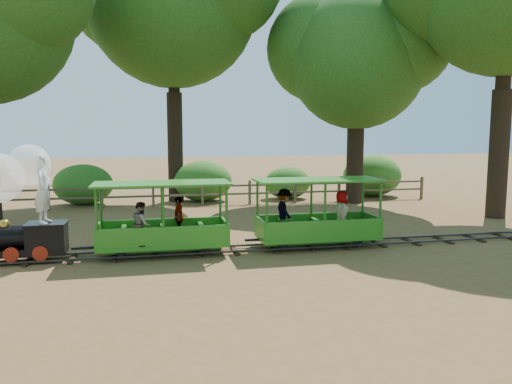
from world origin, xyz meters
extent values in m
plane|color=brown|center=(0.00, 0.00, 0.00)|extent=(90.00, 90.00, 0.00)
cube|color=#3F3D3A|center=(0.00, -0.30, 0.08)|extent=(22.00, 0.05, 0.05)
cube|color=#3F3D3A|center=(0.00, 0.30, 0.08)|extent=(22.00, 0.05, 0.05)
cube|color=#382314|center=(0.00, 0.00, 0.03)|extent=(0.12, 1.00, 0.05)
cube|color=#382314|center=(-5.00, 0.00, 0.03)|extent=(0.12, 1.00, 0.05)
cube|color=#382314|center=(5.00, 0.00, 0.03)|extent=(0.12, 1.00, 0.05)
cube|color=black|center=(-6.19, 0.00, 0.28)|extent=(2.14, 0.68, 0.18)
cylinder|color=black|center=(-6.53, 0.00, 0.64)|extent=(1.36, 0.55, 0.55)
sphere|color=#C08D2E|center=(-6.48, 0.00, 0.93)|extent=(0.25, 0.25, 0.25)
cube|color=black|center=(-5.55, 0.00, 0.63)|extent=(0.88, 0.68, 0.54)
cube|color=black|center=(-5.55, 0.00, 0.92)|extent=(0.93, 0.74, 0.04)
cylinder|color=#9C1C0E|center=(-6.29, -0.35, 0.28)|extent=(0.35, 0.06, 0.35)
cylinder|color=#9C1C0E|center=(-6.29, 0.35, 0.28)|extent=(0.35, 0.06, 0.35)
cylinder|color=#9C1C0E|center=(-5.65, -0.35, 0.28)|extent=(0.35, 0.06, 0.35)
cylinder|color=#9C1C0E|center=(-5.65, 0.35, 0.28)|extent=(0.35, 0.06, 0.35)
sphere|color=white|center=(-5.90, 0.15, 2.31)|extent=(0.97, 0.97, 0.97)
imported|color=white|center=(-5.57, -0.06, 1.76)|extent=(0.46, 0.64, 1.65)
cube|color=#2B7F1B|center=(-2.82, 0.00, 0.31)|extent=(3.21, 1.23, 0.09)
cube|color=#236116|center=(-2.82, 0.00, 0.19)|extent=(2.89, 0.47, 0.13)
cube|color=#2B7F1B|center=(-2.82, -0.58, 0.59)|extent=(3.21, 0.06, 0.47)
cube|color=#2B7F1B|center=(-2.82, 0.58, 0.59)|extent=(3.21, 0.06, 0.47)
cube|color=#2B7F1B|center=(-2.82, 0.00, 1.82)|extent=(3.35, 1.37, 0.05)
cylinder|color=#236116|center=(-4.35, -0.56, 1.06)|extent=(0.07, 0.07, 1.51)
cylinder|color=#236116|center=(-4.35, 0.56, 1.06)|extent=(0.07, 0.07, 1.51)
cylinder|color=#236116|center=(-1.29, -0.56, 1.06)|extent=(0.07, 0.07, 1.51)
cylinder|color=#236116|center=(-1.29, 0.56, 1.06)|extent=(0.07, 0.07, 1.51)
cube|color=#236116|center=(-3.78, 0.00, 0.54)|extent=(0.11, 1.04, 0.38)
cube|color=#236116|center=(-2.82, 0.00, 0.54)|extent=(0.11, 1.04, 0.38)
cube|color=#236116|center=(-1.86, 0.00, 0.54)|extent=(0.11, 1.04, 0.38)
cylinder|color=black|center=(-3.84, -0.32, 0.23)|extent=(0.26, 0.06, 0.26)
cylinder|color=black|center=(-3.84, 0.32, 0.23)|extent=(0.26, 0.06, 0.26)
cylinder|color=black|center=(-1.79, -0.32, 0.23)|extent=(0.26, 0.06, 0.26)
cylinder|color=black|center=(-1.79, 0.32, 0.23)|extent=(0.26, 0.06, 0.26)
imported|color=gray|center=(-3.33, -0.38, 0.89)|extent=(0.45, 0.55, 1.07)
imported|color=gray|center=(-2.41, 0.39, 0.89)|extent=(0.30, 0.64, 1.06)
cube|color=#2B7F1B|center=(1.25, 0.00, 0.31)|extent=(3.21, 1.23, 0.09)
cube|color=#236116|center=(1.25, 0.00, 0.19)|extent=(2.89, 0.47, 0.13)
cube|color=#2B7F1B|center=(1.25, -0.58, 0.59)|extent=(3.21, 0.06, 0.47)
cube|color=#2B7F1B|center=(1.25, 0.58, 0.59)|extent=(3.21, 0.06, 0.47)
cube|color=#2B7F1B|center=(1.25, 0.00, 1.82)|extent=(3.35, 1.37, 0.05)
cylinder|color=#236116|center=(-0.28, -0.56, 1.06)|extent=(0.07, 0.07, 1.51)
cylinder|color=#236116|center=(-0.28, 0.56, 1.06)|extent=(0.07, 0.07, 1.51)
cylinder|color=#236116|center=(2.78, -0.56, 1.06)|extent=(0.07, 0.07, 1.51)
cylinder|color=#236116|center=(2.78, 0.56, 1.06)|extent=(0.07, 0.07, 1.51)
cube|color=#236116|center=(0.29, 0.00, 0.54)|extent=(0.11, 1.04, 0.38)
cube|color=#236116|center=(1.25, 0.00, 0.54)|extent=(0.11, 1.04, 0.38)
cube|color=#236116|center=(2.21, 0.00, 0.54)|extent=(0.11, 1.04, 0.38)
cylinder|color=black|center=(0.23, -0.32, 0.23)|extent=(0.26, 0.06, 0.26)
cylinder|color=black|center=(0.23, 0.32, 0.23)|extent=(0.26, 0.06, 0.26)
cylinder|color=black|center=(2.28, -0.32, 0.23)|extent=(0.26, 0.06, 0.26)
cylinder|color=black|center=(2.28, 0.32, 0.23)|extent=(0.26, 0.06, 0.26)
imported|color=gray|center=(0.42, 0.33, 0.96)|extent=(0.51, 0.81, 1.21)
imported|color=gray|center=(1.82, -0.28, 0.95)|extent=(0.54, 0.67, 1.19)
cylinder|color=#2D2116|center=(-2.00, 9.50, 2.36)|extent=(0.66, 0.66, 4.72)
cylinder|color=#2D2116|center=(-2.00, 9.50, 6.06)|extent=(0.50, 0.50, 2.69)
sphere|color=#254A17|center=(-2.00, 9.50, 8.50)|extent=(7.24, 7.24, 7.24)
cylinder|color=#2D2116|center=(5.50, 7.50, 1.64)|extent=(0.72, 0.72, 3.28)
cylinder|color=#2D2116|center=(5.50, 7.50, 4.22)|extent=(0.54, 0.54, 1.87)
sphere|color=#254A17|center=(5.50, 7.50, 6.02)|extent=(5.76, 5.76, 5.76)
sphere|color=#254A17|center=(6.94, 6.64, 6.74)|extent=(4.32, 4.32, 4.32)
sphere|color=#254A17|center=(4.20, 8.51, 6.59)|extent=(4.60, 4.60, 4.60)
cylinder|color=#2D2116|center=(9.00, 3.00, 2.26)|extent=(0.68, 0.68, 4.53)
cylinder|color=#2D2116|center=(9.00, 3.00, 5.82)|extent=(0.51, 0.51, 2.59)
cube|color=brown|center=(-7.00, 8.00, 0.50)|extent=(0.10, 0.10, 1.00)
cube|color=brown|center=(-5.00, 8.00, 0.50)|extent=(0.10, 0.10, 1.00)
cube|color=brown|center=(-3.00, 8.00, 0.50)|extent=(0.10, 0.10, 1.00)
cube|color=brown|center=(-1.00, 8.00, 0.50)|extent=(0.10, 0.10, 1.00)
cube|color=brown|center=(1.00, 8.00, 0.50)|extent=(0.10, 0.10, 1.00)
cube|color=brown|center=(3.00, 8.00, 0.50)|extent=(0.10, 0.10, 1.00)
cube|color=brown|center=(5.00, 8.00, 0.50)|extent=(0.10, 0.10, 1.00)
cube|color=brown|center=(7.00, 8.00, 0.50)|extent=(0.10, 0.10, 1.00)
cube|color=brown|center=(9.00, 8.00, 0.50)|extent=(0.10, 0.10, 1.00)
cube|color=brown|center=(0.00, 8.00, 0.80)|extent=(18.00, 0.06, 0.08)
cube|color=brown|center=(0.00, 8.00, 0.45)|extent=(18.00, 0.06, 0.08)
ellipsoid|color=#2D6B1E|center=(-5.86, 9.30, 0.85)|extent=(2.46, 1.89, 1.70)
ellipsoid|color=#2D6B1E|center=(-0.85, 9.30, 0.89)|extent=(2.57, 1.98, 1.78)
ellipsoid|color=#2D6B1E|center=(3.02, 9.30, 0.73)|extent=(2.10, 1.62, 1.45)
ellipsoid|color=#2D6B1E|center=(7.17, 9.30, 0.97)|extent=(2.82, 2.17, 1.95)
camera|label=1|loc=(-3.10, -12.49, 3.15)|focal=35.00mm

